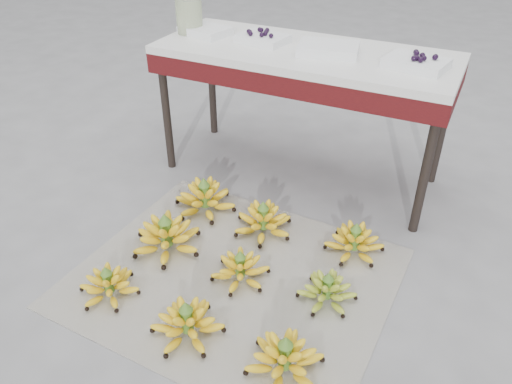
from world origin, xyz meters
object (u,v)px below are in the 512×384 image
at_px(bunch_back_right, 354,242).
at_px(glass_jar, 189,16).
at_px(vendor_table, 304,65).
at_px(bunch_mid_right, 327,291).
at_px(bunch_front_left, 109,285).
at_px(bunch_front_right, 285,359).
at_px(bunch_mid_left, 167,237).
at_px(tray_far_right, 417,63).
at_px(tray_far_left, 205,31).
at_px(bunch_back_center, 263,221).
at_px(tray_left, 262,38).
at_px(bunch_front_center, 187,323).
at_px(bunch_mid_center, 240,269).
at_px(tray_right, 328,49).
at_px(bunch_back_left, 205,199).
at_px(newspaper_mat, 234,277).

bearing_deg(bunch_back_right, glass_jar, 150.30).
bearing_deg(vendor_table, bunch_mid_right, -61.70).
bearing_deg(vendor_table, bunch_front_left, -105.24).
bearing_deg(bunch_back_right, bunch_front_right, -97.32).
relative_size(bunch_mid_left, tray_far_right, 1.40).
bearing_deg(bunch_mid_right, tray_far_left, 136.44).
height_order(bunch_back_center, tray_left, tray_left).
xyz_separation_m(bunch_back_center, glass_jar, (-0.69, 0.56, 0.72)).
relative_size(bunch_mid_left, tray_left, 1.53).
height_order(bunch_front_center, tray_left, tray_left).
height_order(bunch_mid_right, bunch_back_right, bunch_back_right).
bearing_deg(vendor_table, bunch_mid_center, -83.64).
height_order(bunch_mid_right, tray_far_left, tray_far_left).
xyz_separation_m(tray_right, glass_jar, (-0.76, 0.01, 0.06)).
bearing_deg(bunch_back_center, bunch_front_left, -141.88).
bearing_deg(bunch_front_right, tray_far_right, 62.15).
bearing_deg(bunch_back_left, tray_left, 75.09).
relative_size(bunch_front_center, tray_far_left, 1.06).
bearing_deg(bunch_back_right, bunch_mid_right, -96.72).
bearing_deg(bunch_front_center, newspaper_mat, 82.15).
bearing_deg(bunch_front_center, bunch_back_right, 53.79).
bearing_deg(bunch_front_center, bunch_mid_center, 77.30).
relative_size(bunch_back_center, tray_far_right, 1.25).
distance_m(newspaper_mat, bunch_mid_left, 0.36).
xyz_separation_m(newspaper_mat, bunch_front_center, (-0.01, -0.34, 0.06)).
relative_size(bunch_front_center, bunch_mid_right, 1.20).
bearing_deg(bunch_front_left, glass_jar, 108.00).
bearing_deg(bunch_mid_right, bunch_front_right, -96.49).
height_order(bunch_back_center, vendor_table, vendor_table).
distance_m(bunch_front_left, bunch_back_left, 0.67).
height_order(bunch_front_center, tray_far_left, tray_far_left).
distance_m(bunch_front_left, bunch_front_right, 0.77).
height_order(bunch_back_right, tray_far_left, tray_far_left).
relative_size(bunch_mid_right, tray_far_left, 0.88).
relative_size(bunch_front_left, bunch_back_center, 0.69).
bearing_deg(tray_far_right, bunch_mid_left, -134.14).
bearing_deg(newspaper_mat, vendor_table, 94.47).
xyz_separation_m(bunch_front_center, tray_far_right, (0.47, 1.21, 0.66)).
xyz_separation_m(newspaper_mat, bunch_front_right, (0.37, -0.33, 0.06)).
relative_size(bunch_front_center, glass_jar, 1.71).
xyz_separation_m(bunch_back_right, tray_right, (-0.35, 0.51, 0.66)).
distance_m(bunch_mid_right, bunch_back_center, 0.50).
xyz_separation_m(bunch_front_left, tray_right, (0.45, 1.19, 0.66)).
xyz_separation_m(bunch_front_right, bunch_mid_left, (-0.72, 0.36, 0.01)).
xyz_separation_m(bunch_mid_center, tray_far_right, (0.43, 0.86, 0.66)).
relative_size(bunch_front_right, tray_far_right, 1.24).
xyz_separation_m(bunch_mid_left, tray_far_right, (0.81, 0.83, 0.65)).
height_order(tray_far_left, tray_right, tray_right).
bearing_deg(bunch_back_center, bunch_back_left, 152.68).
bearing_deg(bunch_front_left, bunch_back_right, 43.44).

